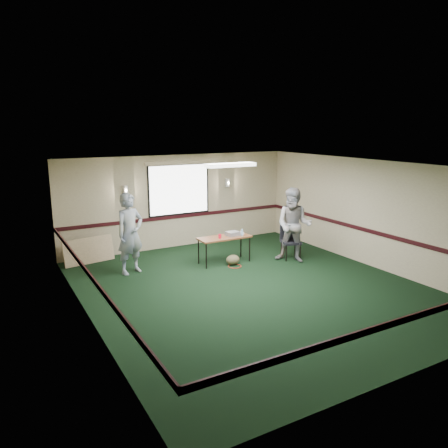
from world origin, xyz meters
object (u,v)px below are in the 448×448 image
conference_chair (290,238)px  person_right (294,225)px  folding_table (224,239)px  projector (233,234)px  person_left (130,234)px

conference_chair → person_right: (-0.11, -0.29, 0.42)m
folding_table → conference_chair: bearing=-15.5°
projector → person_left: person_left is taller
conference_chair → person_right: person_right is taller
folding_table → person_right: bearing=-25.4°
projector → person_right: (1.39, -0.79, 0.23)m
projector → conference_chair: (1.49, -0.50, -0.19)m
folding_table → person_left: bearing=170.6°
person_left → person_right: 4.18m
projector → person_right: person_right is taller
folding_table → person_right: (1.64, -0.79, 0.33)m
folding_table → conference_chair: conference_chair is taller
projector → person_right: size_ratio=0.17×
folding_table → projector: 0.27m
projector → person_left: (-2.62, 0.40, 0.23)m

